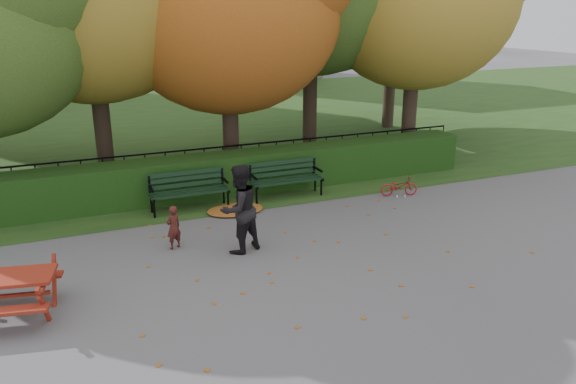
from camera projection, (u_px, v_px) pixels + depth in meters
name	position (u px, v px, depth m)	size (l,w,h in m)	color
ground	(307.00, 264.00, 10.24)	(90.00, 90.00, 0.00)	slate
grass_strip	(163.00, 123.00, 22.51)	(90.00, 90.00, 0.00)	#1E3D17
hedge	(233.00, 173.00, 14.03)	(13.00, 0.90, 1.00)	black
iron_fence	(223.00, 164.00, 14.72)	(14.00, 0.04, 1.02)	black
bench_left	(188.00, 188.00, 12.85)	(1.80, 0.57, 0.88)	black
bench_right	(285.00, 176.00, 13.73)	(1.80, 0.57, 0.88)	black
leaf_pile	(235.00, 210.00, 12.83)	(1.31, 0.91, 0.09)	brown
leaf_scatter	(300.00, 257.00, 10.50)	(9.00, 5.70, 0.01)	brown
child	(173.00, 227.00, 10.76)	(0.32, 0.21, 0.87)	#461A16
adult	(239.00, 209.00, 10.51)	(0.83, 0.65, 1.71)	black
bicycle	(399.00, 186.00, 13.86)	(0.32, 0.92, 0.48)	#A20E21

